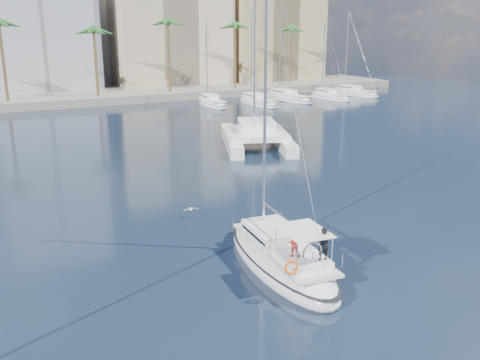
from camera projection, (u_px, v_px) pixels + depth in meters
ground at (242, 246)px, 28.27m from camera, size 160.00×160.00×0.00m
quay at (52, 99)px, 79.96m from camera, size 120.00×14.00×1.20m
building_beige at (167, 32)px, 94.81m from camera, size 20.00×14.00×20.00m
building_tan_right at (270, 37)px, 102.32m from camera, size 18.00×12.00×18.00m
palm_centre at (49, 32)px, 73.86m from camera, size 3.60×3.60×12.30m
palm_right at (262, 31)px, 89.04m from camera, size 3.60×3.60×12.30m
main_sloop at (281, 258)px, 25.68m from camera, size 4.14×10.13×14.65m
catamaran at (257, 134)px, 51.50m from camera, size 10.07×13.40×17.53m
seagull at (191, 209)px, 32.14m from camera, size 0.97×0.42×0.18m
moored_yacht_a at (212, 106)px, 77.16m from camera, size 3.37×9.52×11.90m
moored_yacht_b at (258, 105)px, 78.36m from camera, size 3.32×10.83×13.72m
moored_yacht_c at (288, 100)px, 82.96m from camera, size 3.98×12.33×15.54m
moored_yacht_d at (330, 99)px, 84.16m from camera, size 3.52×9.55×11.90m
moored_yacht_e at (354, 95)px, 88.76m from camera, size 4.61×11.11×13.72m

